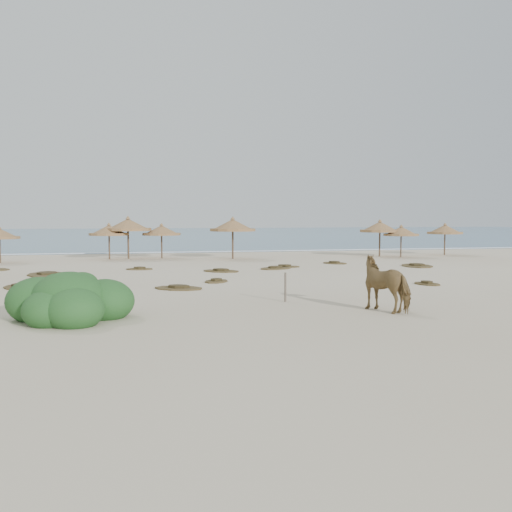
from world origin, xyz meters
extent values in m
plane|color=beige|center=(0.00, 0.00, 0.00)|extent=(160.00, 160.00, 0.00)
cube|color=#2C5D85|center=(0.00, 75.00, 0.00)|extent=(200.00, 100.00, 0.01)
cube|color=white|center=(0.00, 26.00, 0.00)|extent=(70.00, 0.60, 0.01)
cylinder|color=#4F3B28|center=(-13.16, 17.40, 0.91)|extent=(0.10, 0.10, 1.83)
cylinder|color=olive|center=(-13.16, 17.40, 1.67)|extent=(3.27, 3.27, 0.16)
cylinder|color=#4F3B28|center=(-6.21, 19.05, 0.98)|extent=(0.11, 0.11, 1.97)
cylinder|color=olive|center=(-6.21, 19.05, 1.80)|extent=(3.57, 3.57, 0.17)
cone|color=olive|center=(-6.21, 19.05, 2.11)|extent=(3.45, 3.45, 0.70)
cone|color=olive|center=(-6.21, 19.05, 2.53)|extent=(0.34, 0.34, 0.21)
cylinder|color=#4F3B28|center=(-4.87, 19.33, 1.16)|extent=(0.13, 0.13, 2.33)
cylinder|color=olive|center=(-4.87, 19.33, 2.13)|extent=(3.83, 3.83, 0.20)
cone|color=olive|center=(-4.87, 19.33, 2.50)|extent=(3.70, 3.70, 0.83)
cone|color=olive|center=(-4.87, 19.33, 3.00)|extent=(0.40, 0.40, 0.24)
cylinder|color=#4F3B28|center=(-2.48, 19.23, 0.97)|extent=(0.11, 0.11, 1.94)
cylinder|color=olive|center=(-2.48, 19.23, 1.77)|extent=(3.33, 3.33, 0.17)
cone|color=olive|center=(-2.48, 19.23, 2.08)|extent=(3.22, 3.22, 0.69)
cone|color=olive|center=(-2.48, 19.23, 2.49)|extent=(0.33, 0.33, 0.20)
cylinder|color=#4F3B28|center=(2.51, 17.58, 1.15)|extent=(0.13, 0.13, 2.30)
cylinder|color=olive|center=(2.51, 17.58, 2.10)|extent=(3.42, 3.42, 0.20)
cone|color=olive|center=(2.51, 17.58, 2.46)|extent=(3.31, 3.31, 0.82)
cone|color=olive|center=(2.51, 17.58, 2.95)|extent=(0.39, 0.39, 0.24)
cylinder|color=#4F3B28|center=(13.92, 17.48, 1.07)|extent=(0.12, 0.12, 2.14)
cylinder|color=olive|center=(13.92, 17.48, 1.96)|extent=(3.99, 3.99, 0.18)
cone|color=olive|center=(13.92, 17.48, 2.29)|extent=(3.86, 3.86, 0.76)
cone|color=olive|center=(13.92, 17.48, 2.75)|extent=(0.37, 0.37, 0.22)
cylinder|color=#4F3B28|center=(15.20, 16.51, 0.92)|extent=(0.11, 0.11, 1.85)
cylinder|color=olive|center=(15.20, 16.51, 1.69)|extent=(2.93, 2.93, 0.16)
cone|color=olive|center=(15.20, 16.51, 1.98)|extent=(2.83, 2.83, 0.66)
cone|color=olive|center=(15.20, 16.51, 2.37)|extent=(0.32, 0.32, 0.19)
cylinder|color=#4F3B28|center=(19.66, 17.86, 0.96)|extent=(0.11, 0.11, 1.93)
cylinder|color=olive|center=(19.66, 17.86, 1.76)|extent=(3.34, 3.34, 0.17)
cone|color=olive|center=(19.66, 17.86, 2.06)|extent=(3.22, 3.22, 0.69)
cone|color=olive|center=(19.66, 17.86, 2.48)|extent=(0.33, 0.33, 0.20)
imported|color=olive|center=(3.40, -5.90, 0.90)|extent=(1.79, 2.33, 1.79)
cylinder|color=#685B4E|center=(0.66, -3.30, 0.53)|extent=(0.08, 0.08, 1.06)
ellipsoid|color=#2A5C27|center=(-6.58, -5.54, 0.62)|extent=(2.24, 2.24, 1.68)
ellipsoid|color=#2A5C27|center=(-5.57, -5.20, 0.50)|extent=(1.79, 1.79, 1.35)
ellipsoid|color=#2A5C27|center=(-7.47, -5.09, 0.56)|extent=(1.91, 1.91, 1.43)
ellipsoid|color=#2A5C27|center=(-6.35, -6.32, 0.45)|extent=(1.68, 1.68, 1.26)
ellipsoid|color=#2A5C27|center=(-7.02, -6.10, 0.43)|extent=(1.57, 1.57, 1.18)
ellipsoid|color=#2A5C27|center=(-5.90, -4.53, 0.39)|extent=(1.35, 1.35, 1.01)
ellipsoid|color=#2A5C27|center=(-6.24, -4.98, 1.01)|extent=(1.01, 1.01, 0.76)
ellipsoid|color=#2A5C27|center=(-6.91, -5.43, 1.07)|extent=(0.90, 0.90, 0.67)
camera|label=1|loc=(-4.81, -22.96, 3.08)|focal=40.00mm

